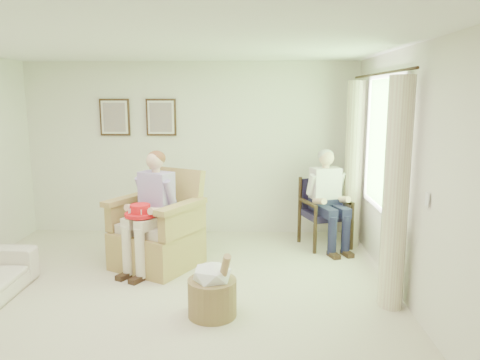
{
  "coord_description": "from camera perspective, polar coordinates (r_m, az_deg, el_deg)",
  "views": [
    {
      "loc": [
        0.92,
        -4.3,
        2.12
      ],
      "look_at": [
        0.77,
        1.52,
        1.05
      ],
      "focal_mm": 35.0,
      "sensor_mm": 36.0,
      "label": 1
    }
  ],
  "objects": [
    {
      "name": "curtain_right",
      "position": [
        6.7,
        13.66,
        1.79
      ],
      "size": [
        0.34,
        0.34,
        2.3
      ],
      "primitive_type": "cylinder",
      "color": "beige",
      "rests_on": "ground"
    },
    {
      "name": "curtain_left",
      "position": [
        4.83,
        18.45,
        -1.71
      ],
      "size": [
        0.34,
        0.34,
        2.3
      ],
      "primitive_type": "cylinder",
      "color": "beige",
      "rests_on": "ground"
    },
    {
      "name": "hatbox",
      "position": [
        4.63,
        -3.39,
        -13.14
      ],
      "size": [
        0.48,
        0.48,
        0.7
      ],
      "color": "tan",
      "rests_on": "ground"
    },
    {
      "name": "wood_armchair",
      "position": [
        6.76,
        10.27,
        -3.52
      ],
      "size": [
        0.61,
        0.57,
        0.93
      ],
      "rotation": [
        0.0,
        0.0,
        0.32
      ],
      "color": "black",
      "rests_on": "ground"
    },
    {
      "name": "right_wall",
      "position": [
        4.65,
        21.34,
        -0.46
      ],
      "size": [
        0.04,
        5.5,
        2.6
      ],
      "primitive_type": "cube",
      "color": "silver",
      "rests_on": "ground"
    },
    {
      "name": "person_wicker",
      "position": [
        5.69,
        -10.48,
        -2.65
      ],
      "size": [
        0.4,
        0.63,
        1.43
      ],
      "rotation": [
        0.0,
        0.0,
        -0.5
      ],
      "color": "beige",
      "rests_on": "ground"
    },
    {
      "name": "person_dark",
      "position": [
        6.55,
        10.55,
        -1.52
      ],
      "size": [
        0.4,
        0.63,
        1.35
      ],
      "rotation": [
        0.0,
        0.0,
        0.32
      ],
      "color": "#1A1A39",
      "rests_on": "ground"
    },
    {
      "name": "wicker_armchair",
      "position": [
        5.96,
        -10.02,
        -6.72
      ],
      "size": [
        0.93,
        0.93,
        1.19
      ],
      "rotation": [
        0.0,
        0.0,
        -0.5
      ],
      "color": "#AA8250",
      "rests_on": "ground"
    },
    {
      "name": "back_wall",
      "position": [
        7.16,
        -5.88,
        3.78
      ],
      "size": [
        5.0,
        0.04,
        2.6
      ],
      "primitive_type": "cube",
      "color": "silver",
      "rests_on": "ground"
    },
    {
      "name": "window",
      "position": [
        5.74,
        17.19,
        4.6
      ],
      "size": [
        0.13,
        2.5,
        1.63
      ],
      "color": "#2D6B23",
      "rests_on": "right_wall"
    },
    {
      "name": "floor",
      "position": [
        4.88,
        -9.87,
        -15.49
      ],
      "size": [
        5.5,
        5.5,
        0.0
      ],
      "primitive_type": "plane",
      "color": "beige",
      "rests_on": "ground"
    },
    {
      "name": "framed_print_left",
      "position": [
        7.32,
        -15.03,
        7.4
      ],
      "size": [
        0.45,
        0.05,
        0.55
      ],
      "color": "#382114",
      "rests_on": "back_wall"
    },
    {
      "name": "framed_print_right",
      "position": [
        7.15,
        -9.6,
        7.55
      ],
      "size": [
        0.45,
        0.05,
        0.55
      ],
      "color": "#382114",
      "rests_on": "back_wall"
    },
    {
      "name": "red_hat",
      "position": [
        5.58,
        -12.06,
        -3.8
      ],
      "size": [
        0.36,
        0.36,
        0.14
      ],
      "color": "red",
      "rests_on": "person_wicker"
    },
    {
      "name": "ceiling",
      "position": [
        4.42,
        -10.96,
        16.46
      ],
      "size": [
        5.0,
        5.5,
        0.02
      ],
      "primitive_type": "cube",
      "color": "white",
      "rests_on": "back_wall"
    }
  ]
}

